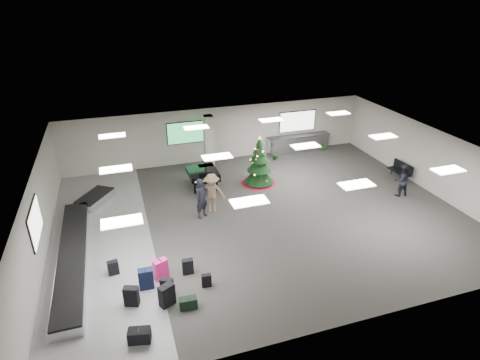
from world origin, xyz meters
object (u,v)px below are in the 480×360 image
object	(u,v)px
pink_suitcase	(161,269)
potted_plant_left	(276,154)
traveler_b	(212,193)
traveler_bench	(401,180)
baggage_carousel	(78,243)
traveler_a	(202,198)
potted_plant_right	(323,144)
grand_piano	(203,174)
christmas_tree	(259,167)
bench	(401,170)
service_counter	(298,143)

from	to	relation	value
pink_suitcase	potted_plant_left	distance (m)	12.00
traveler_b	potted_plant_left	distance (m)	7.09
traveler_b	traveler_bench	bearing A→B (deg)	4.52
baggage_carousel	traveler_a	size ratio (longest dim) A/B	5.17
pink_suitcase	potted_plant_left	xyz separation A→B (m)	(8.10, 8.85, -0.00)
pink_suitcase	traveler_a	world-z (taller)	traveler_a
traveler_a	potted_plant_right	bearing A→B (deg)	-1.85
baggage_carousel	traveler_bench	distance (m)	15.11
pink_suitcase	grand_piano	distance (m)	7.33
grand_piano	potted_plant_right	world-z (taller)	grand_piano
christmas_tree	bench	size ratio (longest dim) A/B	1.84
christmas_tree	traveler_a	size ratio (longest dim) A/B	1.41
baggage_carousel	traveler_b	bearing A→B (deg)	10.85
traveler_b	potted_plant_right	xyz separation A→B (m)	(8.67, 5.40, -0.56)
service_counter	traveler_a	bearing A→B (deg)	-141.82
potted_plant_right	potted_plant_left	bearing A→B (deg)	-170.49
grand_piano	baggage_carousel	bearing A→B (deg)	-148.48
christmas_tree	potted_plant_left	distance (m)	3.43
potted_plant_right	bench	bearing A→B (deg)	-69.06
baggage_carousel	bench	size ratio (longest dim) A/B	6.72
service_counter	potted_plant_right	bearing A→B (deg)	-7.63
christmas_tree	potted_plant_left	bearing A→B (deg)	52.04
traveler_b	traveler_a	bearing A→B (deg)	-135.88
grand_piano	potted_plant_left	world-z (taller)	grand_piano
christmas_tree	traveler_bench	size ratio (longest dim) A/B	1.60
traveler_a	traveler_b	world-z (taller)	traveler_b
traveler_bench	potted_plant_left	bearing A→B (deg)	-51.89
traveler_b	potted_plant_left	size ratio (longest dim) A/B	2.47
bench	traveler_b	world-z (taller)	traveler_b
traveler_a	traveler_b	bearing A→B (deg)	-2.32
grand_piano	traveler_bench	xyz separation A→B (m)	(9.10, -3.92, 0.06)
traveler_a	service_counter	bearing A→B (deg)	4.47
bench	traveler_a	bearing A→B (deg)	179.76
traveler_b	bench	bearing A→B (deg)	14.45
service_counter	grand_piano	world-z (taller)	service_counter
christmas_tree	traveler_b	distance (m)	3.76
service_counter	traveler_b	xyz separation A→B (m)	(-7.02, -5.62, 0.40)
bench	christmas_tree	bearing A→B (deg)	162.81
traveler_a	potted_plant_right	xyz separation A→B (m)	(9.23, 5.73, -0.55)
christmas_tree	traveler_bench	xyz separation A→B (m)	(6.19, -3.48, -0.08)
traveler_a	potted_plant_right	distance (m)	10.88
pink_suitcase	traveler_a	xyz separation A→B (m)	(2.38, 3.71, 0.55)
traveler_b	christmas_tree	bearing A→B (deg)	47.41
traveler_bench	grand_piano	bearing A→B (deg)	-18.93
service_counter	christmas_tree	world-z (taller)	christmas_tree
christmas_tree	grand_piano	distance (m)	2.95
pink_suitcase	potted_plant_right	xyz separation A→B (m)	(11.60, 9.44, -0.00)
christmas_tree	traveler_a	xyz separation A→B (m)	(-3.64, -2.48, 0.03)
traveler_a	traveler_bench	bearing A→B (deg)	-39.52
traveler_b	potted_plant_left	xyz separation A→B (m)	(5.17, 4.81, -0.56)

